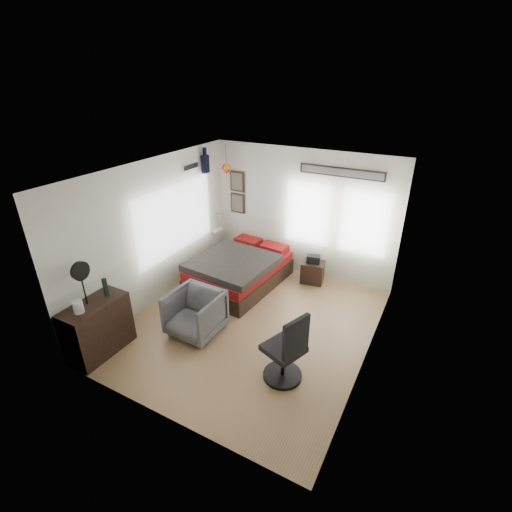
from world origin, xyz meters
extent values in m
cube|color=#976F48|center=(0.00, 0.00, -0.01)|extent=(4.00, 4.50, 0.01)
cube|color=silver|center=(0.00, 2.25, 1.35)|extent=(4.00, 0.02, 2.70)
cube|color=silver|center=(0.00, -2.25, 1.35)|extent=(4.00, 0.02, 2.70)
cube|color=silver|center=(-2.00, 0.00, 1.35)|extent=(0.02, 4.50, 2.70)
cube|color=silver|center=(2.00, 0.00, 1.35)|extent=(0.02, 4.50, 2.70)
cube|color=white|center=(0.00, 0.00, 2.70)|extent=(4.00, 4.50, 0.02)
cube|color=beige|center=(0.00, 2.24, 0.55)|extent=(4.00, 0.01, 1.10)
cube|color=beige|center=(-1.99, 0.00, 0.55)|extent=(0.01, 4.50, 1.10)
cube|color=beige|center=(1.99, 0.00, 0.55)|extent=(0.01, 4.50, 1.10)
cube|color=silver|center=(-1.96, 0.55, 1.45)|extent=(0.03, 2.20, 1.35)
cube|color=silver|center=(0.15, 2.21, 1.40)|extent=(0.95, 0.03, 1.30)
cube|color=silver|center=(1.30, 2.21, 1.40)|extent=(0.95, 0.03, 1.30)
cube|color=black|center=(-1.55, 2.21, 1.35)|extent=(0.35, 0.03, 0.45)
cube|color=black|center=(-1.55, 2.21, 1.85)|extent=(0.35, 0.03, 0.45)
cube|color=#7F7259|center=(-1.55, 2.20, 1.35)|extent=(0.27, 0.01, 0.37)
cube|color=#7F7259|center=(-1.55, 2.20, 1.85)|extent=(0.27, 0.01, 0.37)
cube|color=black|center=(0.75, 2.21, 2.32)|extent=(1.65, 0.03, 0.18)
cube|color=gray|center=(0.75, 2.20, 2.32)|extent=(1.58, 0.01, 0.13)
cube|color=white|center=(-1.97, 1.15, 2.35)|extent=(0.02, 0.48, 0.14)
sphere|color=red|center=(-1.65, 1.95, 2.18)|extent=(0.20, 0.20, 0.20)
cube|color=black|center=(-0.88, 1.12, 0.16)|extent=(1.61, 2.17, 0.33)
cube|color=maroon|center=(-0.88, 1.12, 0.42)|extent=(1.56, 2.13, 0.19)
cube|color=#33302B|center=(-0.88, 0.90, 0.59)|extent=(1.62, 1.63, 0.14)
cube|color=maroon|center=(-1.22, 1.95, 0.59)|extent=(0.59, 0.40, 0.14)
cube|color=maroon|center=(-0.54, 1.95, 0.59)|extent=(0.59, 0.40, 0.14)
cube|color=black|center=(-1.74, -1.73, 0.45)|extent=(0.48, 1.00, 0.90)
imported|color=#4F5054|center=(-0.71, -0.63, 0.38)|extent=(0.84, 0.86, 0.77)
cube|color=black|center=(0.43, 1.92, 0.23)|extent=(0.51, 0.44, 0.46)
cylinder|color=black|center=(1.03, -0.88, 0.03)|extent=(0.57, 0.57, 0.05)
cylinder|color=black|center=(1.03, -0.88, 0.27)|extent=(0.07, 0.07, 0.44)
cube|color=black|center=(1.03, -0.88, 0.53)|extent=(0.65, 0.65, 0.09)
cube|color=black|center=(1.24, -0.96, 0.85)|extent=(0.22, 0.45, 0.57)
cylinder|color=silver|center=(-1.71, -1.98, 0.99)|extent=(0.14, 0.14, 0.19)
cube|color=silver|center=(-1.63, -1.98, 1.00)|extent=(0.02, 0.02, 0.11)
cylinder|color=black|center=(-1.72, -1.47, 1.05)|extent=(0.07, 0.07, 0.29)
cylinder|color=black|center=(-1.80, -1.77, 1.17)|extent=(0.02, 0.02, 0.55)
cylinder|color=black|center=(-1.80, -1.77, 1.46)|extent=(0.07, 0.28, 0.27)
cylinder|color=black|center=(-1.77, -1.77, 1.46)|extent=(0.03, 0.29, 0.29)
cube|color=black|center=(0.43, 1.92, 0.54)|extent=(0.31, 0.24, 0.16)
camera|label=1|loc=(2.63, -4.66, 4.01)|focal=26.00mm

